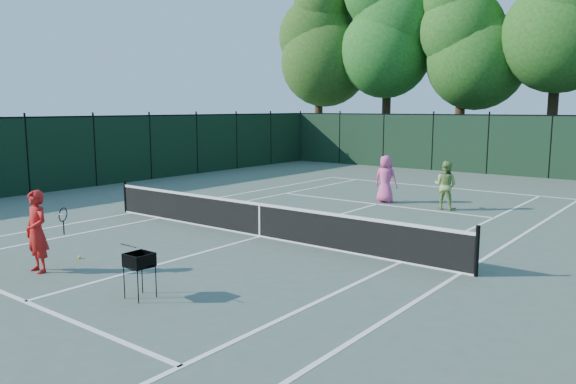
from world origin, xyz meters
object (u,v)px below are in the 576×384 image
Objects in this scene: player_green at (445,185)px; loose_ball_midcourt at (79,257)px; player_pink at (386,179)px; ball_hopper at (139,260)px; coach at (37,231)px.

loose_ball_midcourt is at bearing 70.23° from player_green.
player_green reaches higher than loose_ball_midcourt.
player_pink is 2.05× the size of ball_hopper.
loose_ball_midcourt is (-4.10, -11.13, -0.78)m from player_green.
player_green is 1.96× the size of ball_hopper.
player_pink is 2.24m from player_green.
ball_hopper is at bearing 86.52° from player_green.
coach is at bearing -76.43° from loose_ball_midcourt.
player_pink is at bearing 80.52° from loose_ball_midcourt.
ball_hopper is at bearing -14.05° from loose_ball_midcourt.
ball_hopper is (-0.82, -11.95, -0.12)m from player_green.
player_green is (3.83, 12.22, -0.05)m from coach.
ball_hopper is (1.42, -11.94, -0.16)m from player_pink.
player_pink is at bearing 113.91° from ball_hopper.
player_pink reaches higher than player_green.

